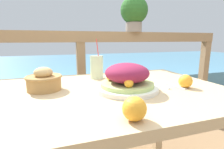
{
  "coord_description": "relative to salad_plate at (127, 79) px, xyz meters",
  "views": [
    {
      "loc": [
        -0.22,
        -0.78,
        0.96
      ],
      "look_at": [
        0.06,
        0.06,
        0.78
      ],
      "focal_mm": 28.0,
      "sensor_mm": 36.0,
      "label": 1
    }
  ],
  "objects": [
    {
      "name": "patio_table",
      "position": [
        -0.1,
        0.04,
        -0.15
      ],
      "size": [
        1.23,
        0.82,
        0.72
      ],
      "color": "tan",
      "rests_on": "ground_plane"
    },
    {
      "name": "railing_fence",
      "position": [
        -0.1,
        0.76,
        -0.0
      ],
      "size": [
        2.8,
        0.08,
        1.02
      ],
      "color": "#937551",
      "rests_on": "ground_plane"
    },
    {
      "name": "orange_near_basket",
      "position": [
        0.29,
        -0.05,
        -0.02
      ],
      "size": [
        0.07,
        0.07,
        0.07
      ],
      "color": "#F9A328",
      "rests_on": "patio_table"
    },
    {
      "name": "salad_plate",
      "position": [
        0.0,
        0.0,
        0.0
      ],
      "size": [
        0.3,
        0.3,
        0.13
      ],
      "color": "white",
      "rests_on": "patio_table"
    },
    {
      "name": "knife",
      "position": [
        0.27,
        0.01,
        -0.05
      ],
      "size": [
        0.03,
        0.18,
        0.0
      ],
      "color": "silver",
      "rests_on": "patio_table"
    },
    {
      "name": "sea_backdrop",
      "position": [
        -0.1,
        3.26,
        -0.55
      ],
      "size": [
        12.0,
        4.0,
        0.45
      ],
      "color": "teal",
      "rests_on": "ground_plane"
    },
    {
      "name": "orange_near_glass",
      "position": [
        -0.11,
        -0.3,
        -0.02
      ],
      "size": [
        0.07,
        0.07,
        0.07
      ],
      "color": "#F9A328",
      "rests_on": "patio_table"
    },
    {
      "name": "fork",
      "position": [
        0.22,
        0.04,
        -0.05
      ],
      "size": [
        0.05,
        0.18,
        0.0
      ],
      "color": "silver",
      "rests_on": "patio_table"
    },
    {
      "name": "drink_glass",
      "position": [
        -0.07,
        0.3,
        0.01
      ],
      "size": [
        0.08,
        0.08,
        0.24
      ],
      "color": "beige",
      "rests_on": "patio_table"
    },
    {
      "name": "potted_plant",
      "position": [
        0.39,
        0.76,
        0.42
      ],
      "size": [
        0.25,
        0.25,
        0.31
      ],
      "color": "gray",
      "rests_on": "railing_fence"
    },
    {
      "name": "bread_basket",
      "position": [
        -0.37,
        0.13,
        -0.01
      ],
      "size": [
        0.17,
        0.17,
        0.11
      ],
      "color": "#AD7F47",
      "rests_on": "patio_table"
    }
  ]
}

